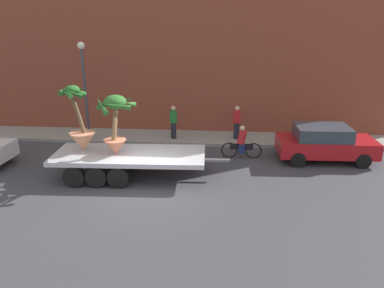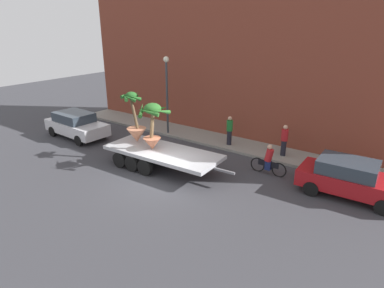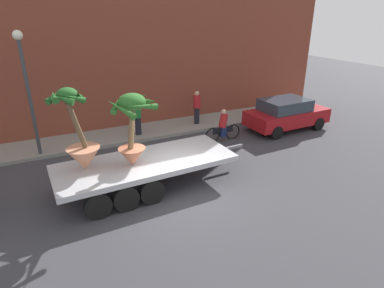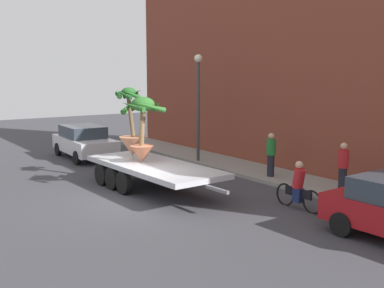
# 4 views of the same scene
# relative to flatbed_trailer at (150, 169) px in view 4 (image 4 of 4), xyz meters

# --- Properties ---
(ground_plane) EXTENTS (60.00, 60.00, 0.00)m
(ground_plane) POSITION_rel_flatbed_trailer_xyz_m (1.07, -1.06, -0.77)
(ground_plane) COLOR #38383D
(sidewalk) EXTENTS (24.00, 2.20, 0.15)m
(sidewalk) POSITION_rel_flatbed_trailer_xyz_m (1.07, 5.04, -0.69)
(sidewalk) COLOR gray
(sidewalk) RESTS_ON ground
(building_facade) EXTENTS (24.00, 1.20, 9.38)m
(building_facade) POSITION_rel_flatbed_trailer_xyz_m (1.07, 6.74, 3.92)
(building_facade) COLOR brown
(building_facade) RESTS_ON ground
(flatbed_trailer) EXTENTS (6.99, 2.57, 0.98)m
(flatbed_trailer) POSITION_rel_flatbed_trailer_xyz_m (0.00, 0.00, 0.00)
(flatbed_trailer) COLOR #B7BABF
(flatbed_trailer) RESTS_ON ground
(potted_palm_rear) EXTENTS (1.53, 1.52, 2.36)m
(potted_palm_rear) POSITION_rel_flatbed_trailer_xyz_m (-0.17, -0.19, 1.50)
(potted_palm_rear) COLOR #B26647
(potted_palm_rear) RESTS_ON flatbed_trailer
(potted_palm_middle) EXTENTS (1.37, 1.19, 2.63)m
(potted_palm_middle) POSITION_rel_flatbed_trailer_xyz_m (-1.72, 0.19, 1.15)
(potted_palm_middle) COLOR tan
(potted_palm_middle) RESTS_ON flatbed_trailer
(cyclist) EXTENTS (1.84, 0.34, 1.54)m
(cyclist) POSITION_rel_flatbed_trailer_xyz_m (4.78, 2.51, -0.10)
(cyclist) COLOR black
(cyclist) RESTS_ON ground
(trailing_car) EXTENTS (4.44, 2.12, 1.58)m
(trailing_car) POSITION_rel_flatbed_trailer_xyz_m (-7.36, 0.53, 0.06)
(trailing_car) COLOR silver
(trailing_car) RESTS_ON ground
(pedestrian_near_gate) EXTENTS (0.36, 0.36, 1.71)m
(pedestrian_near_gate) POSITION_rel_flatbed_trailer_xyz_m (4.62, 4.86, 0.28)
(pedestrian_near_gate) COLOR black
(pedestrian_near_gate) RESTS_ON sidewalk
(pedestrian_far_left) EXTENTS (0.36, 0.36, 1.71)m
(pedestrian_far_left) POSITION_rel_flatbed_trailer_xyz_m (1.41, 4.63, 0.28)
(pedestrian_far_left) COLOR black
(pedestrian_far_left) RESTS_ON sidewalk
(street_lamp) EXTENTS (0.36, 0.36, 4.83)m
(street_lamp) POSITION_rel_flatbed_trailer_xyz_m (-2.92, 4.24, 2.46)
(street_lamp) COLOR #383D42
(street_lamp) RESTS_ON sidewalk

